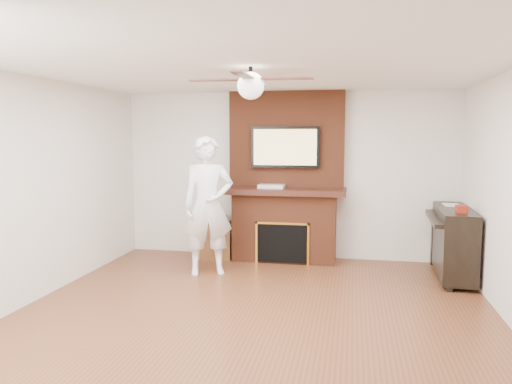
% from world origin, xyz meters
% --- Properties ---
extents(room_shell, '(5.36, 5.86, 2.86)m').
position_xyz_m(room_shell, '(0.00, 0.00, 1.25)').
color(room_shell, '#582E19').
rests_on(room_shell, ground).
extents(fireplace, '(1.78, 0.64, 2.50)m').
position_xyz_m(fireplace, '(0.00, 2.55, 1.00)').
color(fireplace, brown).
rests_on(fireplace, ground).
extents(tv, '(1.00, 0.08, 0.60)m').
position_xyz_m(tv, '(0.00, 2.50, 1.68)').
color(tv, black).
rests_on(tv, fireplace).
extents(ceiling_fan, '(1.21, 1.21, 0.31)m').
position_xyz_m(ceiling_fan, '(-0.00, 0.00, 2.33)').
color(ceiling_fan, black).
rests_on(ceiling_fan, room_shell).
extents(person, '(0.80, 0.67, 1.84)m').
position_xyz_m(person, '(-0.90, 1.57, 0.92)').
color(person, white).
rests_on(person, ground).
extents(side_table, '(0.64, 0.64, 0.62)m').
position_xyz_m(side_table, '(-1.10, 2.48, 0.29)').
color(side_table, brown).
rests_on(side_table, ground).
extents(piano, '(0.58, 1.42, 1.00)m').
position_xyz_m(piano, '(2.28, 2.00, 0.49)').
color(piano, black).
rests_on(piano, ground).
extents(cable_box, '(0.39, 0.23, 0.05)m').
position_xyz_m(cable_box, '(-0.19, 2.45, 1.11)').
color(cable_box, silver).
rests_on(cable_box, fireplace).
extents(candle_orange, '(0.08, 0.08, 0.13)m').
position_xyz_m(candle_orange, '(-0.13, 2.36, 0.06)').
color(candle_orange, '#BA6015').
rests_on(candle_orange, ground).
extents(candle_green, '(0.07, 0.07, 0.10)m').
position_xyz_m(candle_green, '(0.05, 2.36, 0.05)').
color(candle_green, '#528836').
rests_on(candle_green, ground).
extents(candle_cream, '(0.09, 0.09, 0.11)m').
position_xyz_m(candle_cream, '(0.08, 2.31, 0.06)').
color(candle_cream, beige).
rests_on(candle_cream, ground).
extents(candle_blue, '(0.05, 0.05, 0.09)m').
position_xyz_m(candle_blue, '(0.18, 2.32, 0.05)').
color(candle_blue, '#2D6488').
rests_on(candle_blue, ground).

